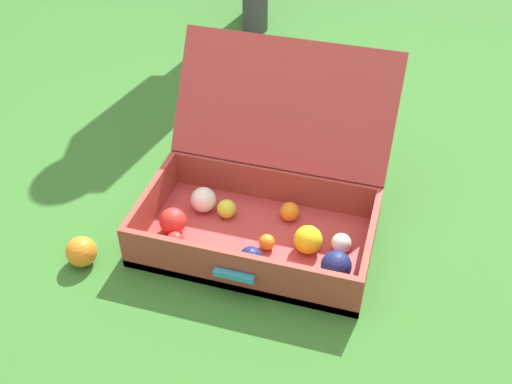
# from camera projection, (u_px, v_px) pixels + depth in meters

# --- Properties ---
(ground_plane) EXTENTS (16.00, 16.00, 0.00)m
(ground_plane) POSITION_uv_depth(u_px,v_px,m) (271.00, 231.00, 1.80)
(ground_plane) COLOR #336B28
(open_suitcase) EXTENTS (0.66, 0.62, 0.47)m
(open_suitcase) POSITION_uv_depth(u_px,v_px,m) (264.00, 199.00, 1.75)
(open_suitcase) COLOR #B23838
(open_suitcase) RESTS_ON ground
(stray_ball_on_grass) EXTENTS (0.09, 0.09, 0.09)m
(stray_ball_on_grass) POSITION_uv_depth(u_px,v_px,m) (81.00, 252.00, 1.68)
(stray_ball_on_grass) COLOR orange
(stray_ball_on_grass) RESTS_ON ground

